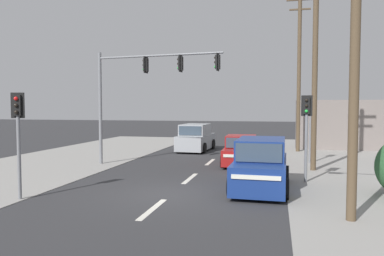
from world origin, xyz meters
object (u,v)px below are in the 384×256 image
utility_pole_foreground_right (350,35)px  pedestal_signal_far_median (310,119)px  suv_oncoming_mid (196,138)px  utility_pole_background_right (299,70)px  suv_oncoming_near (261,166)px  pedestal_signal_left_kerb (18,127)px  traffic_signal_mast (140,83)px  utility_pole_midground_right (315,52)px  pedestal_signal_right_kerb (306,124)px  sedan_kerbside_parked (241,151)px

utility_pole_foreground_right → pedestal_signal_far_median: size_ratio=2.59×
suv_oncoming_mid → pedestal_signal_far_median: bearing=-31.4°
utility_pole_background_right → suv_oncoming_mid: utility_pole_background_right is taller
utility_pole_background_right → utility_pole_foreground_right: bearing=-88.5°
utility_pole_foreground_right → suv_oncoming_near: size_ratio=2.02×
utility_pole_foreground_right → suv_oncoming_near: bearing=124.5°
pedestal_signal_left_kerb → traffic_signal_mast: bearing=79.7°
utility_pole_foreground_right → utility_pole_background_right: size_ratio=0.85×
pedestal_signal_left_kerb → utility_pole_midground_right: bearing=39.1°
pedestal_signal_right_kerb → pedestal_signal_left_kerb: bearing=-151.7°
pedestal_signal_far_median → sedan_kerbside_parked: bearing=-162.7°
utility_pole_background_right → pedestal_signal_far_median: bearing=-86.5°
traffic_signal_mast → pedestal_signal_far_median: bearing=18.6°
suv_oncoming_mid → traffic_signal_mast: bearing=-100.3°
utility_pole_midground_right → pedestal_signal_far_median: size_ratio=3.07×
suv_oncoming_mid → pedestal_signal_right_kerb: bearing=-55.8°
pedestal_signal_far_median → pedestal_signal_right_kerb: bearing=-96.3°
traffic_signal_mast → pedestal_signal_right_kerb: (8.11, -2.53, -1.94)m
sedan_kerbside_parked → suv_oncoming_mid: size_ratio=0.93×
utility_pole_background_right → pedestal_signal_far_median: (0.34, -5.53, -3.25)m
utility_pole_background_right → pedestal_signal_left_kerb: size_ratio=3.04×
utility_pole_background_right → sedan_kerbside_parked: 8.94m
utility_pole_foreground_right → pedestal_signal_far_median: (-0.07, 10.62, -2.56)m
utility_pole_background_right → pedestal_signal_left_kerb: bearing=-121.2°
utility_pole_midground_right → utility_pole_background_right: bearing=92.2°
suv_oncoming_near → utility_pole_foreground_right: bearing=-55.5°
pedestal_signal_right_kerb → suv_oncoming_mid: 12.13m
utility_pole_midground_right → traffic_signal_mast: (-8.68, -0.54, -1.36)m
pedestal_signal_right_kerb → sedan_kerbside_parked: bearing=125.2°
pedestal_signal_far_median → suv_oncoming_mid: (-7.36, 4.50, -1.53)m
traffic_signal_mast → suv_oncoming_mid: size_ratio=1.49×
traffic_signal_mast → suv_oncoming_mid: traffic_signal_mast is taller
suv_oncoming_near → suv_oncoming_mid: (-5.02, 11.60, 0.00)m
suv_oncoming_near → suv_oncoming_mid: size_ratio=0.99×
pedestal_signal_left_kerb → pedestal_signal_far_median: 14.61m
suv_oncoming_near → utility_pole_midground_right: bearing=63.9°
utility_pole_background_right → sedan_kerbside_parked: utility_pole_background_right is taller
pedestal_signal_left_kerb → suv_oncoming_mid: 15.38m
pedestal_signal_far_median → suv_oncoming_near: size_ratio=0.78×
traffic_signal_mast → utility_pole_midground_right: bearing=3.6°
pedestal_signal_far_median → sedan_kerbside_parked: 4.19m
utility_pole_midground_right → pedestal_signal_left_kerb: (-10.07, -8.18, -3.30)m
utility_pole_midground_right → pedestal_signal_far_median: 4.07m
suv_oncoming_near → suv_oncoming_mid: bearing=113.4°
pedestal_signal_far_median → suv_oncoming_near: 7.64m
utility_pole_background_right → traffic_signal_mast: size_ratio=1.58×
pedestal_signal_left_kerb → pedestal_signal_right_kerb: bearing=28.3°
utility_pole_foreground_right → utility_pole_midground_right: (-0.10, 8.23, 0.74)m
utility_pole_foreground_right → pedestal_signal_far_median: 10.92m
sedan_kerbside_parked → utility_pole_midground_right: bearing=-19.1°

